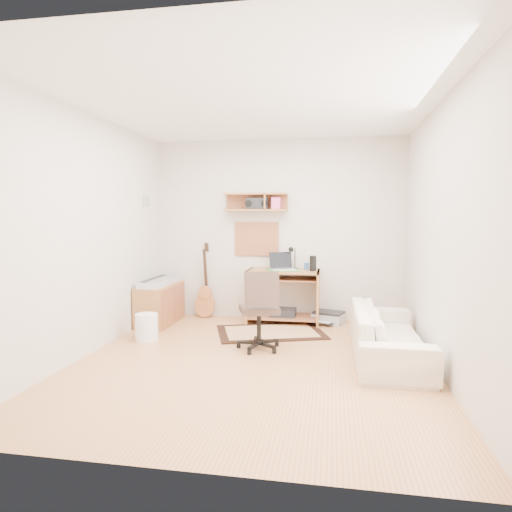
% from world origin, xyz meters
% --- Properties ---
extents(floor, '(3.60, 4.00, 0.01)m').
position_xyz_m(floor, '(0.00, 0.00, -0.01)').
color(floor, tan).
rests_on(floor, ground).
extents(ceiling, '(3.60, 4.00, 0.01)m').
position_xyz_m(ceiling, '(0.00, 0.00, 2.60)').
color(ceiling, white).
rests_on(ceiling, ground).
extents(back_wall, '(3.60, 0.01, 2.60)m').
position_xyz_m(back_wall, '(0.00, 2.00, 1.30)').
color(back_wall, beige).
rests_on(back_wall, ground).
extents(left_wall, '(0.01, 4.00, 2.60)m').
position_xyz_m(left_wall, '(-1.80, 0.00, 1.30)').
color(left_wall, beige).
rests_on(left_wall, ground).
extents(right_wall, '(0.01, 4.00, 2.60)m').
position_xyz_m(right_wall, '(1.80, 0.00, 1.30)').
color(right_wall, beige).
rests_on(right_wall, ground).
extents(wall_shelf, '(0.90, 0.25, 0.26)m').
position_xyz_m(wall_shelf, '(-0.30, 1.88, 1.70)').
color(wall_shelf, '#A76D3B').
rests_on(wall_shelf, back_wall).
extents(cork_board, '(0.64, 0.03, 0.49)m').
position_xyz_m(cork_board, '(-0.30, 1.98, 1.17)').
color(cork_board, tan).
rests_on(cork_board, back_wall).
extents(wall_photo, '(0.02, 0.20, 0.15)m').
position_xyz_m(wall_photo, '(-1.79, 1.50, 1.72)').
color(wall_photo, '#4C8CBF').
rests_on(wall_photo, left_wall).
extents(desk, '(1.00, 0.55, 0.75)m').
position_xyz_m(desk, '(0.12, 1.73, 0.38)').
color(desk, '#A76D3B').
rests_on(desk, floor).
extents(laptop, '(0.43, 0.43, 0.25)m').
position_xyz_m(laptop, '(0.12, 1.71, 0.87)').
color(laptop, silver).
rests_on(laptop, desk).
extents(speaker, '(0.09, 0.09, 0.21)m').
position_xyz_m(speaker, '(0.53, 1.68, 0.85)').
color(speaker, black).
rests_on(speaker, desk).
extents(desk_lamp, '(0.10, 0.10, 0.31)m').
position_xyz_m(desk_lamp, '(0.27, 1.87, 0.91)').
color(desk_lamp, black).
rests_on(desk_lamp, desk).
extents(pencil_cup, '(0.07, 0.07, 0.10)m').
position_xyz_m(pencil_cup, '(0.44, 1.83, 0.80)').
color(pencil_cup, '#325596').
rests_on(pencil_cup, desk).
extents(boombox, '(0.31, 0.14, 0.16)m').
position_xyz_m(boombox, '(-0.27, 1.87, 1.68)').
color(boombox, black).
rests_on(boombox, wall_shelf).
extents(rug, '(1.55, 1.27, 0.02)m').
position_xyz_m(rug, '(0.02, 1.16, 0.01)').
color(rug, beige).
rests_on(rug, floor).
extents(task_chair, '(0.59, 0.59, 0.91)m').
position_xyz_m(task_chair, '(-0.01, 0.44, 0.46)').
color(task_chair, '#392921').
rests_on(task_chair, floor).
extents(cabinet, '(0.40, 0.90, 0.55)m').
position_xyz_m(cabinet, '(-1.58, 1.41, 0.28)').
color(cabinet, '#A76D3B').
rests_on(cabinet, floor).
extents(music_keyboard, '(0.28, 0.90, 0.08)m').
position_xyz_m(music_keyboard, '(-1.58, 1.41, 0.59)').
color(music_keyboard, '#B2B5BA').
rests_on(music_keyboard, cabinet).
extents(guitar, '(0.30, 0.19, 1.11)m').
position_xyz_m(guitar, '(-1.06, 1.86, 0.56)').
color(guitar, '#B86A38').
rests_on(guitar, floor).
extents(waste_basket, '(0.35, 0.35, 0.32)m').
position_xyz_m(waste_basket, '(-1.40, 0.55, 0.16)').
color(waste_basket, white).
rests_on(waste_basket, floor).
extents(printer, '(0.49, 0.44, 0.15)m').
position_xyz_m(printer, '(0.76, 1.82, 0.09)').
color(printer, '#A5A8AA').
rests_on(printer, floor).
extents(sofa, '(0.52, 1.79, 0.70)m').
position_xyz_m(sofa, '(1.38, 0.37, 0.35)').
color(sofa, beige).
rests_on(sofa, floor).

